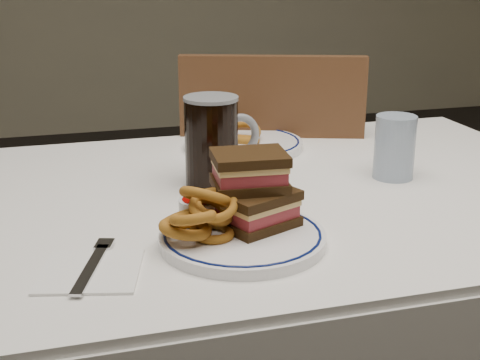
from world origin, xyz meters
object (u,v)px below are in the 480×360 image
object	(u,v)px
chair_far	(270,211)
beer_mug	(213,140)
reuben_sandwich	(254,190)
far_plate	(243,144)
main_plate	(242,237)

from	to	relation	value
chair_far	beer_mug	distance (m)	0.59
reuben_sandwich	far_plate	distance (m)	0.49
main_plate	beer_mug	xyz separation A→B (m)	(0.02, 0.28, 0.08)
reuben_sandwich	beer_mug	world-z (taller)	beer_mug
main_plate	far_plate	world-z (taller)	far_plate
chair_far	main_plate	distance (m)	0.79
beer_mug	far_plate	distance (m)	0.26
main_plate	beer_mug	bearing A→B (deg)	85.10
reuben_sandwich	far_plate	size ratio (longest dim) A/B	0.51
chair_far	main_plate	xyz separation A→B (m)	(-0.28, -0.70, 0.25)
main_plate	reuben_sandwich	xyz separation A→B (m)	(0.03, 0.03, 0.06)
main_plate	beer_mug	world-z (taller)	beer_mug
beer_mug	chair_far	bearing A→B (deg)	58.66
chair_far	far_plate	distance (m)	0.34
beer_mug	far_plate	size ratio (longest dim) A/B	0.63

